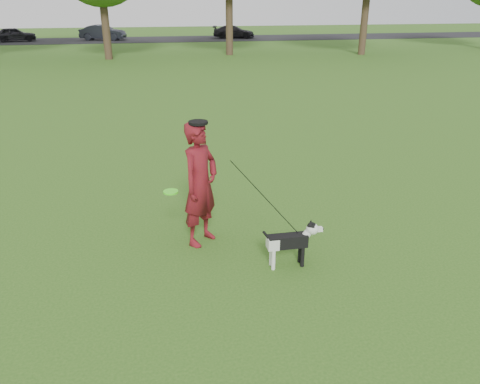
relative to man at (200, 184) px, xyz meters
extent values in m
plane|color=#285116|center=(0.84, -0.37, -1.00)|extent=(120.00, 120.00, 0.00)
cube|color=black|center=(0.84, 39.63, -0.99)|extent=(120.00, 7.00, 0.02)
imported|color=#5B0D1F|center=(0.00, 0.00, 0.00)|extent=(0.85, 0.86, 2.00)
cube|color=black|center=(1.15, -1.00, -0.59)|extent=(0.58, 0.18, 0.19)
cube|color=silver|center=(0.93, -1.00, -0.60)|extent=(0.16, 0.18, 0.17)
cylinder|color=silver|center=(0.93, -1.06, -0.84)|extent=(0.06, 0.06, 0.32)
cylinder|color=silver|center=(0.93, -0.93, -0.84)|extent=(0.06, 0.06, 0.32)
cylinder|color=black|center=(1.37, -1.06, -0.84)|extent=(0.06, 0.06, 0.32)
cylinder|color=black|center=(1.37, -0.93, -0.84)|extent=(0.06, 0.06, 0.32)
cylinder|color=silver|center=(1.41, -1.00, -0.54)|extent=(0.19, 0.12, 0.21)
sphere|color=silver|center=(1.52, -1.00, -0.42)|extent=(0.18, 0.18, 0.18)
sphere|color=black|center=(1.51, -1.00, -0.39)|extent=(0.14, 0.14, 0.14)
cube|color=silver|center=(1.62, -1.00, -0.44)|extent=(0.12, 0.07, 0.06)
sphere|color=black|center=(1.68, -1.00, -0.44)|extent=(0.04, 0.04, 0.04)
cone|color=black|center=(1.51, -1.04, -0.33)|extent=(0.06, 0.06, 0.07)
cone|color=black|center=(1.51, -0.95, -0.33)|extent=(0.06, 0.06, 0.07)
cylinder|color=black|center=(0.87, -1.00, -0.52)|extent=(0.20, 0.04, 0.27)
cylinder|color=black|center=(1.36, -1.00, -0.53)|extent=(0.13, 0.13, 0.02)
imported|color=black|center=(-12.18, 39.63, -0.38)|extent=(3.79, 2.29, 1.21)
imported|color=black|center=(-4.60, 39.63, -0.32)|extent=(4.24, 2.28, 1.33)
imported|color=black|center=(7.52, 39.63, -0.41)|extent=(4.20, 2.45, 1.14)
cylinder|color=#4DFC1F|center=(-0.47, -0.13, -0.04)|extent=(0.23, 0.23, 0.02)
cylinder|color=black|center=(0.00, 0.00, 0.99)|extent=(0.29, 0.29, 0.04)
cylinder|color=#38281C|center=(-3.16, 25.13, 1.10)|extent=(0.48, 0.48, 4.20)
cylinder|color=#38281C|center=(4.84, 26.13, 1.52)|extent=(0.48, 0.48, 5.04)
cylinder|color=#38281C|center=(13.84, 24.63, 1.41)|extent=(0.48, 0.48, 4.83)
camera|label=1|loc=(-0.65, -6.79, 2.72)|focal=35.00mm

